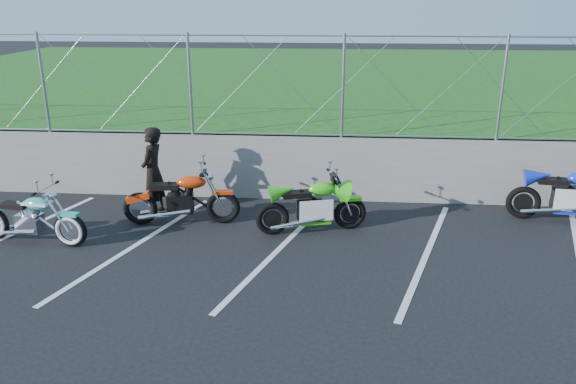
# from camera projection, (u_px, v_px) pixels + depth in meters

# --- Properties ---
(ground) EXTENTS (90.00, 90.00, 0.00)m
(ground) POSITION_uv_depth(u_px,v_px,m) (274.00, 277.00, 8.35)
(ground) COLOR black
(ground) RESTS_ON ground
(retaining_wall) EXTENTS (30.00, 0.22, 1.30)m
(retaining_wall) POSITION_uv_depth(u_px,v_px,m) (291.00, 168.00, 11.43)
(retaining_wall) COLOR slate
(retaining_wall) RESTS_ON ground
(grass_field) EXTENTS (30.00, 20.00, 1.30)m
(grass_field) POSITION_uv_depth(u_px,v_px,m) (311.00, 90.00, 20.84)
(grass_field) COLOR #1A4F15
(grass_field) RESTS_ON ground
(chain_link_fence) EXTENTS (28.00, 0.03, 2.00)m
(chain_link_fence) POSITION_uv_depth(u_px,v_px,m) (291.00, 86.00, 10.89)
(chain_link_fence) COLOR gray
(chain_link_fence) RESTS_ON retaining_wall
(parking_lines) EXTENTS (18.29, 4.31, 0.01)m
(parking_lines) POSITION_uv_depth(u_px,v_px,m) (353.00, 251.00, 9.20)
(parking_lines) COLOR silver
(parking_lines) RESTS_ON ground
(cruiser_turquoise) EXTENTS (2.04, 0.64, 1.02)m
(cruiser_turquoise) POSITION_uv_depth(u_px,v_px,m) (32.00, 220.00, 9.37)
(cruiser_turquoise) COLOR black
(cruiser_turquoise) RESTS_ON ground
(naked_orange) EXTENTS (2.11, 0.72, 1.05)m
(naked_orange) POSITION_uv_depth(u_px,v_px,m) (183.00, 201.00, 10.16)
(naked_orange) COLOR black
(naked_orange) RESTS_ON ground
(sportbike_green) EXTENTS (1.95, 0.76, 1.03)m
(sportbike_green) POSITION_uv_depth(u_px,v_px,m) (313.00, 208.00, 9.82)
(sportbike_green) COLOR black
(sportbike_green) RESTS_ON ground
(sportbike_blue) EXTENTS (2.12, 0.75, 1.10)m
(sportbike_blue) POSITION_uv_depth(u_px,v_px,m) (569.00, 197.00, 10.25)
(sportbike_blue) COLOR black
(sportbike_blue) RESTS_ON ground
(person_standing) EXTENTS (0.46, 0.65, 1.69)m
(person_standing) POSITION_uv_depth(u_px,v_px,m) (153.00, 171.00, 10.52)
(person_standing) COLOR black
(person_standing) RESTS_ON ground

